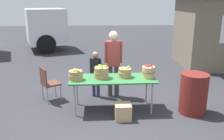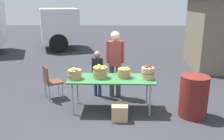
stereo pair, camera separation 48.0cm
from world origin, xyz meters
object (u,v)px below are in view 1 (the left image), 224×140
object	(u,v)px
apple_basket_red_0	(148,72)
produce_crate	(123,111)
apple_basket_green_0	(76,75)
apple_basket_green_2	(125,72)
vendor_adult	(113,59)
apple_basket_green_1	(101,72)
trash_barrel	(193,94)
folding_chair	(48,82)
market_table	(113,80)
child_customer	(96,71)

from	to	relation	value
apple_basket_red_0	produce_crate	bearing A→B (deg)	-142.03
apple_basket_green_0	apple_basket_green_2	bearing A→B (deg)	6.74
apple_basket_red_0	vendor_adult	size ratio (longest dim) A/B	0.18
apple_basket_green_1	trash_barrel	bearing A→B (deg)	-8.19
apple_basket_green_0	folding_chair	world-z (taller)	apple_basket_green_0
apple_basket_red_0	market_table	bearing A→B (deg)	178.99
apple_basket_green_2	produce_crate	size ratio (longest dim) A/B	0.91
market_table	child_customer	world-z (taller)	child_customer
apple_basket_red_0	trash_barrel	size ratio (longest dim) A/B	0.33
apple_basket_green_1	vendor_adult	world-z (taller)	vendor_adult
apple_basket_green_1	child_customer	bearing A→B (deg)	99.95
apple_basket_red_0	folding_chair	distance (m)	2.43
vendor_adult	child_customer	size ratio (longest dim) A/B	1.42
trash_barrel	folding_chair	bearing A→B (deg)	165.81
apple_basket_green_0	child_customer	world-z (taller)	child_customer
produce_crate	apple_basket_green_1	bearing A→B (deg)	130.98
child_customer	produce_crate	xyz separation A→B (m)	(0.57, -1.27, -0.53)
apple_basket_red_0	child_customer	distance (m)	1.43
apple_basket_red_0	child_customer	bearing A→B (deg)	145.76
market_table	child_customer	distance (m)	0.88
folding_chair	vendor_adult	bearing A→B (deg)	-114.11
folding_chair	produce_crate	world-z (taller)	folding_chair
vendor_adult	trash_barrel	world-z (taller)	vendor_adult
trash_barrel	apple_basket_green_1	bearing A→B (deg)	171.81
apple_basket_green_2	child_customer	xyz separation A→B (m)	(-0.66, 0.73, -0.16)
apple_basket_green_0	child_customer	size ratio (longest dim) A/B	0.27
child_customer	trash_barrel	distance (m)	2.40
vendor_adult	folding_chair	xyz separation A→B (m)	(-1.61, -0.22, -0.49)
market_table	child_customer	bearing A→B (deg)	116.17
folding_chair	apple_basket_green_1	bearing A→B (deg)	-144.91
apple_basket_green_1	apple_basket_green_2	xyz separation A→B (m)	(0.53, 0.04, -0.02)
market_table	produce_crate	world-z (taller)	market_table
market_table	apple_basket_green_1	xyz separation A→B (m)	(-0.25, 0.02, 0.18)
apple_basket_green_2	folding_chair	bearing A→B (deg)	164.44
apple_basket_green_2	vendor_adult	world-z (taller)	vendor_adult
produce_crate	trash_barrel	bearing A→B (deg)	7.75
apple_basket_green_1	apple_basket_red_0	world-z (taller)	same
apple_basket_green_0	trash_barrel	bearing A→B (deg)	-4.46
market_table	apple_basket_green_2	distance (m)	0.32
child_customer	trash_barrel	xyz separation A→B (m)	(2.14, -1.06, -0.25)
apple_basket_green_0	child_customer	xyz separation A→B (m)	(0.42, 0.86, -0.16)
apple_basket_green_2	apple_basket_green_1	bearing A→B (deg)	-175.80
apple_basket_red_0	trash_barrel	world-z (taller)	apple_basket_red_0
produce_crate	vendor_adult	bearing A→B (deg)	95.40
child_customer	apple_basket_green_0	bearing A→B (deg)	86.45
child_customer	trash_barrel	world-z (taller)	child_customer
apple_basket_green_2	market_table	bearing A→B (deg)	-168.88
market_table	apple_basket_red_0	bearing A→B (deg)	-1.01
market_table	apple_basket_red_0	xyz separation A→B (m)	(0.79, -0.01, 0.18)
apple_basket_green_1	apple_basket_red_0	distance (m)	1.04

